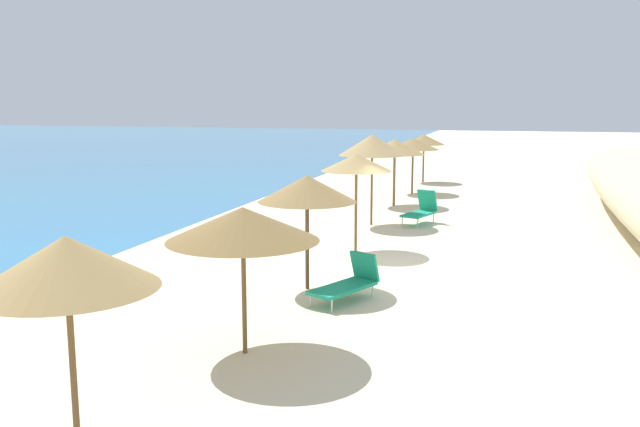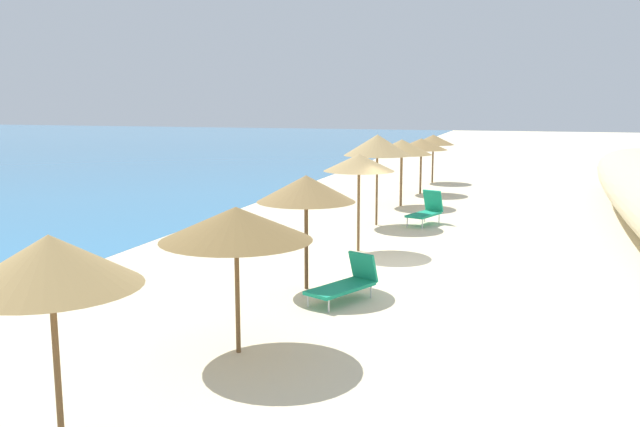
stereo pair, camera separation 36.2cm
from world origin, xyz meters
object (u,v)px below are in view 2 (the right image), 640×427
(beach_umbrella_3, at_px, (236,224))
(lounge_chair_0, at_px, (346,283))
(beach_umbrella_5, at_px, (359,163))
(beach_umbrella_9, at_px, (433,140))
(beach_umbrella_2, at_px, (50,262))
(beach_umbrella_7, at_px, (402,147))
(lounge_chair_1, at_px, (427,210))
(beach_umbrella_6, at_px, (377,145))
(beach_umbrella_4, at_px, (306,189))
(beach_umbrella_8, at_px, (421,144))

(beach_umbrella_3, bearing_deg, lounge_chair_0, -15.40)
(beach_umbrella_5, height_order, beach_umbrella_9, beach_umbrella_5)
(beach_umbrella_2, bearing_deg, beach_umbrella_7, -0.08)
(beach_umbrella_3, relative_size, lounge_chair_1, 1.49)
(beach_umbrella_6, xyz_separation_m, beach_umbrella_7, (4.28, -0.01, -0.34))
(beach_umbrella_6, bearing_deg, beach_umbrella_5, -174.50)
(beach_umbrella_6, xyz_separation_m, beach_umbrella_9, (12.36, -0.11, -0.50))
(beach_umbrella_7, height_order, lounge_chair_0, beach_umbrella_7)
(beach_umbrella_7, xyz_separation_m, beach_umbrella_9, (8.08, -0.09, -0.16))
(beach_umbrella_4, relative_size, lounge_chair_1, 1.52)
(lounge_chair_0, bearing_deg, beach_umbrella_2, 104.71)
(beach_umbrella_2, relative_size, beach_umbrella_3, 1.09)
(beach_umbrella_5, bearing_deg, beach_umbrella_2, 178.06)
(beach_umbrella_9, height_order, lounge_chair_0, beach_umbrella_9)
(beach_umbrella_2, bearing_deg, beach_umbrella_4, -1.75)
(beach_umbrella_9, bearing_deg, beach_umbrella_6, 179.51)
(beach_umbrella_6, relative_size, lounge_chair_0, 1.70)
(beach_umbrella_7, bearing_deg, beach_umbrella_8, -2.48)
(beach_umbrella_3, xyz_separation_m, beach_umbrella_5, (7.91, -0.02, 0.28))
(beach_umbrella_3, bearing_deg, beach_umbrella_6, 1.74)
(beach_umbrella_3, distance_m, lounge_chair_1, 12.63)
(beach_umbrella_2, xyz_separation_m, beach_umbrella_5, (11.77, -0.40, 0.03))
(beach_umbrella_8, height_order, beach_umbrella_9, beach_umbrella_8)
(beach_umbrella_2, height_order, beach_umbrella_7, beach_umbrella_2)
(beach_umbrella_2, relative_size, beach_umbrella_5, 1.01)
(beach_umbrella_4, xyz_separation_m, beach_umbrella_6, (7.96, 0.22, 0.43))
(beach_umbrella_2, relative_size, lounge_chair_0, 1.52)
(beach_umbrella_2, relative_size, beach_umbrella_8, 1.10)
(beach_umbrella_3, bearing_deg, beach_umbrella_8, 0.53)
(beach_umbrella_3, bearing_deg, beach_umbrella_4, 2.03)
(beach_umbrella_7, xyz_separation_m, beach_umbrella_8, (3.79, -0.16, -0.11))
(beach_umbrella_4, height_order, beach_umbrella_5, beach_umbrella_5)
(beach_umbrella_5, bearing_deg, beach_umbrella_6, 5.50)
(beach_umbrella_4, relative_size, beach_umbrella_5, 0.94)
(beach_umbrella_4, distance_m, beach_umbrella_6, 7.98)
(beach_umbrella_2, height_order, beach_umbrella_5, beach_umbrella_2)
(lounge_chair_1, bearing_deg, beach_umbrella_2, 103.53)
(beach_umbrella_3, distance_m, lounge_chair_0, 3.88)
(beach_umbrella_2, distance_m, lounge_chair_1, 16.52)
(beach_umbrella_2, distance_m, beach_umbrella_3, 3.90)
(beach_umbrella_2, relative_size, beach_umbrella_6, 0.90)
(beach_umbrella_8, distance_m, lounge_chair_0, 16.75)
(beach_umbrella_9, bearing_deg, beach_umbrella_7, 179.34)
(beach_umbrella_6, distance_m, beach_umbrella_7, 4.30)
(beach_umbrella_3, relative_size, lounge_chair_0, 1.39)
(beach_umbrella_9, xyz_separation_m, lounge_chair_0, (-20.91, -1.17, -1.76))
(beach_umbrella_8, bearing_deg, lounge_chair_1, -169.52)
(beach_umbrella_3, distance_m, beach_umbrella_9, 24.24)
(beach_umbrella_3, height_order, beach_umbrella_6, beach_umbrella_6)
(beach_umbrella_2, xyz_separation_m, beach_umbrella_4, (7.79, -0.24, -0.18))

